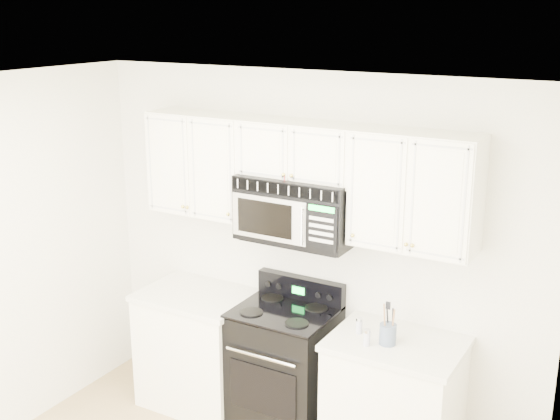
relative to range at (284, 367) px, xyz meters
The scene contains 9 objects.
room 1.67m from the range, 87.83° to the right, with size 3.51×3.51×2.61m.
base_cabinet_left 0.75m from the range, behind, with size 0.86×0.65×0.92m.
base_cabinet_right 0.86m from the range, ahead, with size 0.86×0.65×0.92m.
range is the anchor object (origin of this frame).
upper_cabinets 1.46m from the range, 66.35° to the left, with size 2.44×0.37×0.75m.
microwave 1.20m from the range, 55.24° to the left, with size 0.82×0.46×0.45m.
utensil_crock 0.97m from the range, ahead, with size 0.11×0.11×0.29m.
shaker_salt 0.77m from the range, ahead, with size 0.05×0.05×0.11m.
shaker_pepper 0.88m from the range, 14.45° to the right, with size 0.05×0.05×0.11m.
Camera 1 is at (2.20, -2.54, 3.00)m, focal length 45.00 mm.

